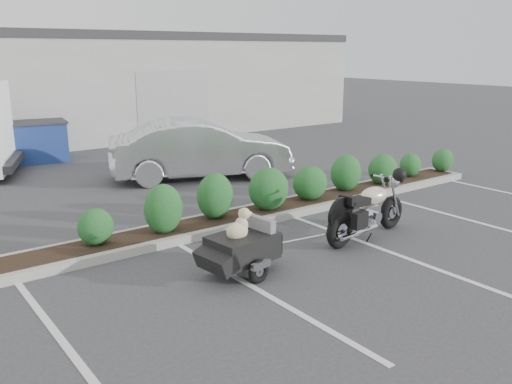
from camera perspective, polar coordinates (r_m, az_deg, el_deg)
ground at (r=9.16m, az=5.58°, el=-6.65°), size 90.00×90.00×0.00m
planter_kerb at (r=11.34m, az=1.87°, el=-1.97°), size 12.00×1.00×0.15m
building at (r=24.02m, az=-23.13°, el=10.38°), size 26.00×10.00×4.00m
motorcycle at (r=9.99m, az=11.71°, el=-1.99°), size 2.22×0.82×1.27m
pet_trailer at (r=8.24m, az=-1.51°, el=-5.75°), size 1.79×1.01×1.05m
sedan at (r=14.47m, az=-5.88°, el=4.50°), size 5.02×3.24×1.56m
dumpster at (r=17.95m, az=-22.26°, el=4.97°), size 2.07×1.58×1.24m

